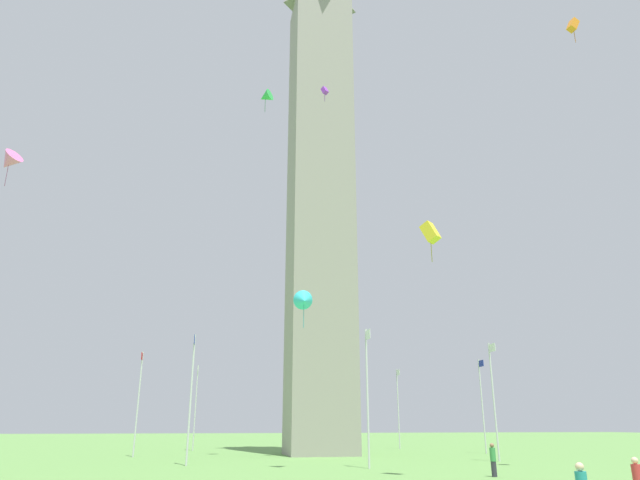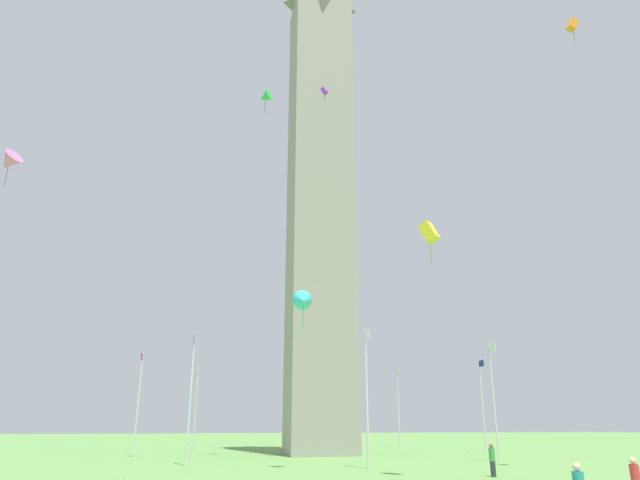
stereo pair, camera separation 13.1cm
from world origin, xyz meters
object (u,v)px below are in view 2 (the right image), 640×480
at_px(kite_cyan_delta, 303,300).
at_px(kite_purple_box, 324,91).
at_px(flagpole_n, 367,390).
at_px(flagpole_e, 482,401).
at_px(flagpole_nw, 191,392).
at_px(kite_pink_delta, 9,162).
at_px(kite_orange_box, 572,25).
at_px(person_green_shirt, 492,460).
at_px(flagpole_w, 138,399).
at_px(flagpole_s, 294,405).
at_px(flagpole_ne, 494,395).
at_px(kite_green_delta, 265,97).
at_px(flagpole_se, 399,405).
at_px(kite_yellow_box, 429,232).
at_px(flagpole_sw, 196,403).
at_px(obelisk_monument, 320,172).

distance_m(kite_cyan_delta, kite_purple_box, 22.48).
bearing_deg(flagpole_n, flagpole_e, 135.00).
relative_size(flagpole_n, flagpole_nw, 1.00).
bearing_deg(flagpole_n, kite_pink_delta, -100.39).
bearing_deg(flagpole_e, kite_orange_box, -7.45).
bearing_deg(person_green_shirt, flagpole_w, 63.37).
relative_size(flagpole_s, kite_cyan_delta, 3.42).
distance_m(flagpole_ne, kite_orange_box, 28.46).
distance_m(kite_green_delta, kite_pink_delta, 23.00).
height_order(flagpole_e, kite_green_delta, kite_green_delta).
xyz_separation_m(flagpole_se, kite_green_delta, (19.31, -18.67, 27.81)).
bearing_deg(flagpole_nw, kite_yellow_box, 44.43).
distance_m(flagpole_sw, flagpole_w, 12.80).
bearing_deg(flagpole_s, kite_purple_box, -3.51).
height_order(person_green_shirt, kite_pink_delta, kite_pink_delta).
xyz_separation_m(obelisk_monument, kite_purple_box, (10.86, -1.69, 3.14)).
bearing_deg(flagpole_ne, kite_orange_box, 6.45).
distance_m(flagpole_ne, flagpole_e, 12.80).
xyz_separation_m(flagpole_ne, flagpole_w, (-11.82, -28.54, 0.00)).
height_order(kite_cyan_delta, kite_pink_delta, kite_pink_delta).
height_order(person_green_shirt, kite_orange_box, kite_orange_box).
distance_m(person_green_shirt, kite_purple_box, 34.40).
bearing_deg(flagpole_se, kite_yellow_box, -15.36).
bearing_deg(kite_green_delta, kite_pink_delta, -77.65).
bearing_deg(flagpole_e, kite_yellow_box, -30.73).
bearing_deg(obelisk_monument, kite_purple_box, -8.83).
relative_size(flagpole_n, kite_pink_delta, 2.99).
distance_m(person_green_shirt, kite_yellow_box, 13.17).
distance_m(obelisk_monument, flagpole_s, 29.13).
xyz_separation_m(flagpole_se, person_green_shirt, (35.60, -6.68, -4.08)).
bearing_deg(flagpole_sw, flagpole_w, -22.50).
bearing_deg(flagpole_s, person_green_shirt, 7.23).
relative_size(person_green_shirt, kite_pink_delta, 0.58).
bearing_deg(kite_yellow_box, obelisk_monument, -176.48).
bearing_deg(kite_yellow_box, kite_orange_box, 89.62).
bearing_deg(kite_orange_box, flagpole_e, 172.55).
xyz_separation_m(obelisk_monument, flagpole_s, (-16.67, 0.00, -23.90)).
xyz_separation_m(obelisk_monument, flagpole_sw, (-11.77, -11.82, -23.90)).
relative_size(person_green_shirt, kite_green_delta, 0.74).
xyz_separation_m(flagpole_w, kite_orange_box, (25.57, 30.10, 24.88)).
relative_size(flagpole_ne, flagpole_nw, 1.00).
height_order(kite_pink_delta, kite_yellow_box, kite_pink_delta).
distance_m(flagpole_s, kite_green_delta, 37.50).
bearing_deg(kite_purple_box, kite_yellow_box, 12.52).
relative_size(flagpole_sw, kite_purple_box, 5.82).
distance_m(flagpole_n, kite_purple_box, 27.73).
xyz_separation_m(obelisk_monument, flagpole_nw, (11.88, -11.82, -23.90)).
distance_m(kite_green_delta, kite_yellow_box, 27.72).
bearing_deg(obelisk_monument, flagpole_se, 134.87).
height_order(flagpole_nw, kite_green_delta, kite_green_delta).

